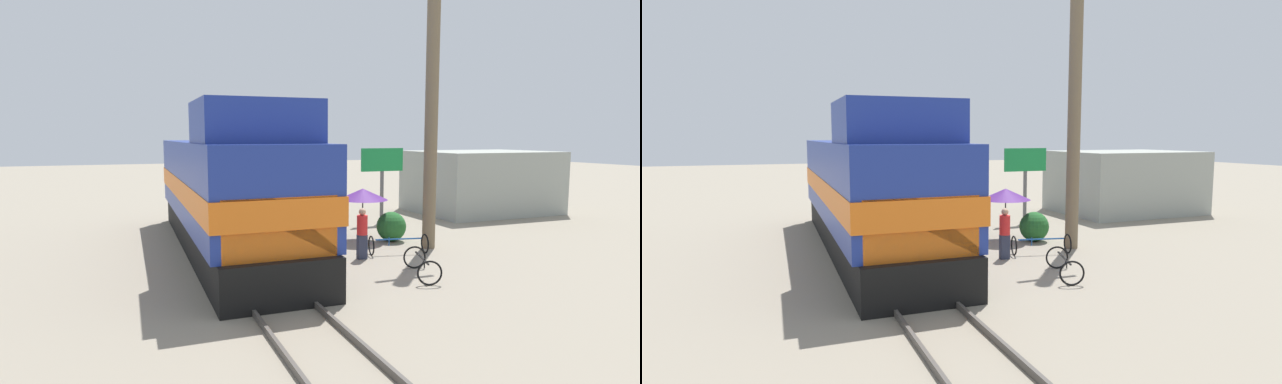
{
  "view_description": "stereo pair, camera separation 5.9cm",
  "coord_description": "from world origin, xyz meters",
  "views": [
    {
      "loc": [
        -3.15,
        -14.32,
        3.88
      ],
      "look_at": [
        1.2,
        -3.1,
        2.53
      ],
      "focal_mm": 28.0,
      "sensor_mm": 36.0,
      "label": 1
    },
    {
      "loc": [
        -3.1,
        -14.34,
        3.88
      ],
      "look_at": [
        1.2,
        -3.1,
        2.53
      ],
      "focal_mm": 28.0,
      "sensor_mm": 36.0,
      "label": 2
    }
  ],
  "objects": [
    {
      "name": "locomotive",
      "position": [
        0.0,
        2.26,
        2.02
      ],
      "size": [
        3.21,
        13.53,
        4.8
      ],
      "color": "black",
      "rests_on": "ground_plane"
    },
    {
      "name": "person_bystander",
      "position": [
        3.71,
        -0.33,
        0.88
      ],
      "size": [
        0.34,
        0.34,
        1.63
      ],
      "color": "#2D3347",
      "rests_on": "ground_plane"
    },
    {
      "name": "billboard_sign",
      "position": [
        7.51,
        5.47,
        2.56
      ],
      "size": [
        2.07,
        0.12,
        3.35
      ],
      "color": "#595959",
      "rests_on": "ground_plane"
    },
    {
      "name": "rail_far",
      "position": [
        0.72,
        0.0,
        0.07
      ],
      "size": [
        0.08,
        31.01,
        0.15
      ],
      "primitive_type": "cube",
      "color": "#4C4742",
      "rests_on": "ground_plane"
    },
    {
      "name": "building_block_distant",
      "position": [
        13.79,
        6.51,
        1.56
      ],
      "size": [
        6.65,
        5.03,
        3.12
      ],
      "primitive_type": "cube",
      "color": "#999E93",
      "rests_on": "ground_plane"
    },
    {
      "name": "ground_plane",
      "position": [
        0.0,
        0.0,
        0.0
      ],
      "size": [
        120.0,
        120.0,
        0.0
      ],
      "primitive_type": "plane",
      "color": "gray"
    },
    {
      "name": "vendor_umbrella",
      "position": [
        4.96,
        2.21,
        1.74
      ],
      "size": [
        1.85,
        1.85,
        1.95
      ],
      "color": "#4C4C4C",
      "rests_on": "ground_plane"
    },
    {
      "name": "bicycle",
      "position": [
        5.09,
        -0.21,
        0.34
      ],
      "size": [
        1.98,
        1.02,
        0.65
      ],
      "rotation": [
        0.0,
        0.0,
        -1.77
      ],
      "color": "black",
      "rests_on": "ground_plane"
    },
    {
      "name": "shrub_cluster",
      "position": [
        5.91,
        1.72,
        0.55
      ],
      "size": [
        1.1,
        1.1,
        1.1
      ],
      "primitive_type": "sphere",
      "color": "#236028",
      "rests_on": "ground_plane"
    },
    {
      "name": "rail_near",
      "position": [
        -0.72,
        0.0,
        0.07
      ],
      "size": [
        0.08,
        31.01,
        0.15
      ],
      "primitive_type": "cube",
      "color": "#4C4742",
      "rests_on": "ground_plane"
    },
    {
      "name": "bicycle_spare",
      "position": [
        4.36,
        -2.75,
        0.35
      ],
      "size": [
        1.2,
        1.87,
        0.67
      ],
      "rotation": [
        0.0,
        0.0,
        -0.33
      ],
      "color": "black",
      "rests_on": "ground_plane"
    },
    {
      "name": "utility_pole",
      "position": [
        6.58,
        0.27,
        5.01
      ],
      "size": [
        1.8,
        0.44,
        9.92
      ],
      "color": "#726047",
      "rests_on": "ground_plane"
    }
  ]
}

